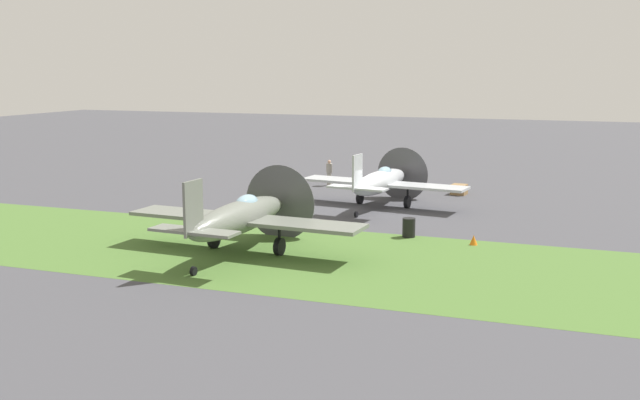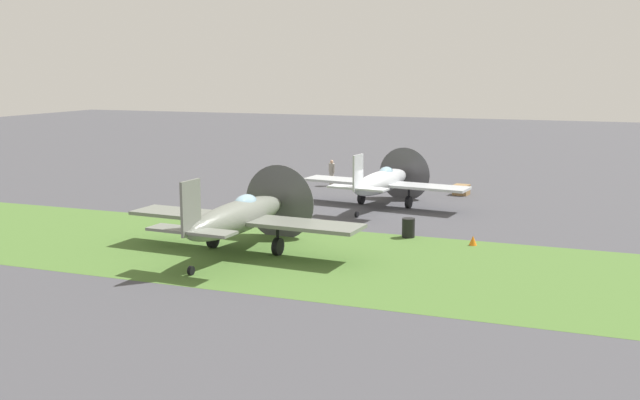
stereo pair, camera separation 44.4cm
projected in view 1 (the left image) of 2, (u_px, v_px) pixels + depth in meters
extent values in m
plane|color=#424247|center=(364.00, 214.00, 40.11)|extent=(160.00, 160.00, 0.00)
cube|color=#476B2D|center=(297.00, 256.00, 31.02)|extent=(120.00, 11.00, 0.01)
ellipsoid|color=#B2B7BC|center=(380.00, 182.00, 41.69)|extent=(2.11, 6.98, 1.25)
cube|color=#B2B7BC|center=(383.00, 183.00, 42.07)|extent=(9.85, 2.92, 0.14)
cube|color=#B2B7BC|center=(357.00, 173.00, 38.79)|extent=(0.24, 1.12, 1.92)
cube|color=#B2B7BC|center=(357.00, 188.00, 38.93)|extent=(3.33, 1.31, 0.10)
cone|color=#B7B24C|center=(404.00, 174.00, 44.92)|extent=(0.73, 0.78, 0.65)
cylinder|color=#4C4C51|center=(402.00, 174.00, 44.75)|extent=(3.22, 0.45, 3.24)
ellipsoid|color=#8CB2C6|center=(384.00, 173.00, 42.15)|extent=(0.88, 1.49, 0.71)
cylinder|color=black|center=(360.00, 198.00, 43.00)|extent=(0.31, 0.71, 0.69)
cylinder|color=black|center=(360.00, 190.00, 42.91)|extent=(0.12, 0.12, 0.97)
cylinder|color=black|center=(407.00, 202.00, 41.67)|extent=(0.31, 0.71, 0.69)
cylinder|color=black|center=(408.00, 194.00, 41.59)|extent=(0.12, 0.12, 0.97)
cylinder|color=black|center=(356.00, 214.00, 39.09)|extent=(0.16, 0.34, 0.32)
ellipsoid|color=slate|center=(239.00, 217.00, 31.03)|extent=(1.82, 7.60, 1.37)
cube|color=slate|center=(244.00, 219.00, 31.46)|extent=(10.72, 2.51, 0.15)
cube|color=slate|center=(193.00, 208.00, 27.76)|extent=(0.18, 1.22, 2.10)
cube|color=slate|center=(194.00, 231.00, 27.92)|extent=(3.59, 1.20, 0.11)
cone|color=#B7B24C|center=(282.00, 202.00, 34.68)|extent=(0.75, 0.82, 0.71)
cylinder|color=#4C4C51|center=(280.00, 202.00, 34.48)|extent=(3.54, 0.25, 3.54)
ellipsoid|color=#8CB2C6|center=(247.00, 204.00, 31.55)|extent=(0.87, 1.59, 0.77)
cylinder|color=black|center=(214.00, 240.00, 32.38)|extent=(0.29, 0.77, 0.75)
cylinder|color=black|center=(214.00, 228.00, 32.29)|extent=(0.13, 0.13, 1.06)
cylinder|color=black|center=(279.00, 247.00, 31.12)|extent=(0.29, 0.77, 0.75)
cylinder|color=black|center=(279.00, 234.00, 31.03)|extent=(0.13, 0.13, 1.06)
cylinder|color=black|center=(194.00, 271.00, 28.09)|extent=(0.15, 0.36, 0.35)
cylinder|color=#9E998E|center=(329.00, 179.00, 49.69)|extent=(0.30, 0.30, 0.88)
cylinder|color=#9E998E|center=(329.00, 168.00, 49.55)|extent=(0.38, 0.38, 0.62)
sphere|color=tan|center=(329.00, 162.00, 49.48)|extent=(0.23, 0.23, 0.23)
cylinder|color=#9E998E|center=(331.00, 168.00, 49.34)|extent=(0.11, 0.11, 0.59)
cylinder|color=#9E998E|center=(327.00, 168.00, 49.76)|extent=(0.11, 0.11, 0.59)
cylinder|color=black|center=(409.00, 228.00, 34.48)|extent=(0.60, 0.60, 0.90)
cube|color=olive|center=(459.00, 189.00, 46.14)|extent=(1.01, 1.01, 0.64)
cone|color=orange|center=(474.00, 240.00, 32.99)|extent=(0.36, 0.36, 0.44)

